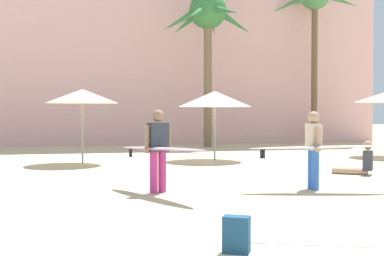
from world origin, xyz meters
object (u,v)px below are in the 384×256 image
at_px(palm_tree_far_left, 315,6).
at_px(person_far_right, 360,163).
at_px(person_mid_left, 159,148).
at_px(person_mid_right, 316,147).
at_px(backpack, 237,235).
at_px(palm_tree_left, 207,20).
at_px(cafe_umbrella_3, 82,96).
at_px(beach_towel, 300,236).
at_px(cafe_umbrella_1, 215,99).

xyz_separation_m(palm_tree_far_left, person_far_right, (-4.71, -12.44, -6.81)).
height_order(person_mid_left, person_mid_right, person_mid_left).
relative_size(backpack, person_far_right, 0.41).
distance_m(palm_tree_left, person_far_right, 12.65).
bearing_deg(cafe_umbrella_3, beach_towel, -75.16).
bearing_deg(person_mid_right, palm_tree_far_left, 68.27).
distance_m(palm_tree_far_left, palm_tree_left, 6.21).
relative_size(cafe_umbrella_1, person_mid_left, 0.93).
distance_m(beach_towel, backpack, 1.19).
xyz_separation_m(palm_tree_left, beach_towel, (-3.01, -17.07, -5.94)).
distance_m(beach_towel, person_mid_right, 4.19).
bearing_deg(person_far_right, beach_towel, 90.57).
distance_m(palm_tree_left, beach_towel, 18.33).
xyz_separation_m(palm_tree_far_left, cafe_umbrella_1, (-7.35, -7.74, -5.05)).
xyz_separation_m(palm_tree_left, person_far_right, (1.27, -11.24, -5.65)).
relative_size(cafe_umbrella_3, person_mid_right, 0.80).
bearing_deg(person_mid_left, cafe_umbrella_1, 132.86).
height_order(palm_tree_left, cafe_umbrella_3, palm_tree_left).
distance_m(cafe_umbrella_3, backpack, 11.13).
height_order(palm_tree_left, person_far_right, palm_tree_left).
bearing_deg(person_far_right, cafe_umbrella_1, -23.75).
distance_m(person_far_right, person_mid_right, 3.28).
bearing_deg(backpack, cafe_umbrella_1, 14.47).
xyz_separation_m(person_far_right, person_mid_right, (-2.32, -2.23, 0.60)).
bearing_deg(cafe_umbrella_1, backpack, -103.53).
bearing_deg(cafe_umbrella_1, beach_towel, -98.88).
relative_size(cafe_umbrella_1, backpack, 5.89).
xyz_separation_m(beach_towel, person_mid_right, (1.96, 3.60, 0.89)).
xyz_separation_m(cafe_umbrella_3, backpack, (1.70, -10.83, -1.91)).
distance_m(cafe_umbrella_1, person_mid_right, 7.04).
height_order(cafe_umbrella_3, person_mid_left, cafe_umbrella_3).
xyz_separation_m(person_mid_left, person_far_right, (5.54, 1.98, -0.61)).
xyz_separation_m(palm_tree_far_left, beach_towel, (-8.99, -18.27, -7.10)).
distance_m(palm_tree_far_left, person_mid_left, 18.75).
distance_m(cafe_umbrella_3, person_mid_right, 8.24).
height_order(beach_towel, person_mid_right, person_mid_right).
height_order(cafe_umbrella_3, backpack, cafe_umbrella_3).
relative_size(cafe_umbrella_1, beach_towel, 1.31).
height_order(backpack, person_mid_left, person_mid_left).
relative_size(palm_tree_left, person_mid_left, 2.74).
height_order(palm_tree_far_left, cafe_umbrella_3, palm_tree_far_left).
bearing_deg(beach_towel, person_far_right, 53.66).
xyz_separation_m(cafe_umbrella_3, beach_towel, (2.72, -10.27, -2.11)).
bearing_deg(palm_tree_far_left, person_mid_left, -125.41).
bearing_deg(backpack, person_mid_left, 31.02).
distance_m(cafe_umbrella_3, person_far_right, 8.49).
bearing_deg(cafe_umbrella_1, cafe_umbrella_3, -176.59).
xyz_separation_m(palm_tree_left, person_mid_left, (-4.27, -13.23, -5.05)).
relative_size(beach_towel, backpack, 4.49).
xyz_separation_m(palm_tree_far_left, cafe_umbrella_3, (-11.71, -8.00, -4.99)).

